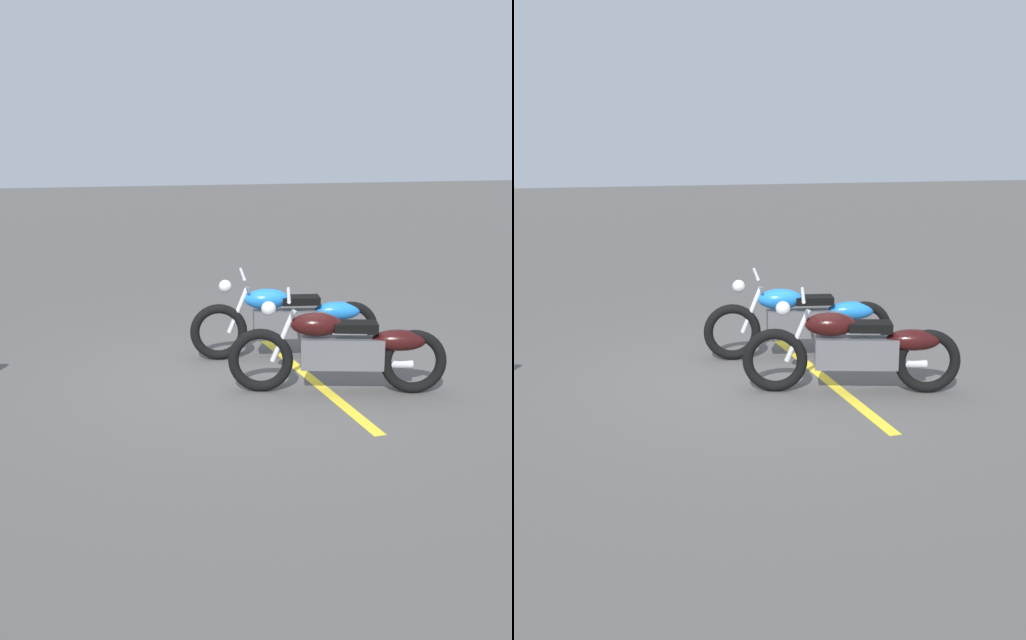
% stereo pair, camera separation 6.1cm
% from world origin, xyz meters
% --- Properties ---
extents(ground_plane, '(60.00, 60.00, 0.00)m').
position_xyz_m(ground_plane, '(0.00, 0.00, 0.00)').
color(ground_plane, '#514F4C').
extents(motorcycle_bright_foreground, '(2.22, 0.63, 1.04)m').
position_xyz_m(motorcycle_bright_foreground, '(-0.51, -0.63, 0.46)').
color(motorcycle_bright_foreground, black).
rests_on(motorcycle_bright_foreground, ground).
extents(motorcycle_dark_foreground, '(2.18, 0.78, 1.04)m').
position_xyz_m(motorcycle_dark_foreground, '(-0.71, 0.65, 0.46)').
color(motorcycle_dark_foreground, black).
rests_on(motorcycle_dark_foreground, ground).
extents(parking_stripe_near, '(0.38, 3.20, 0.01)m').
position_xyz_m(parking_stripe_near, '(-0.53, 0.21, 0.00)').
color(parking_stripe_near, yellow).
rests_on(parking_stripe_near, ground).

